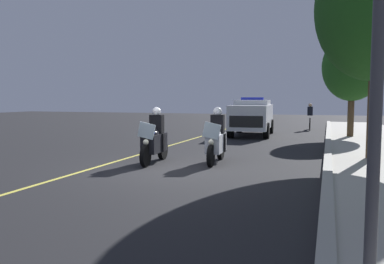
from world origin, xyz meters
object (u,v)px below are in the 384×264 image
Objects in this scene: police_motorcycle_lead_left at (155,140)px; cyclist_background at (310,117)px; police_suv at (252,116)px; tree_mid_block at (376,7)px; tree_far_back at (352,67)px; police_motorcycle_lead_right at (216,140)px.

police_motorcycle_lead_left is 1.22× the size of cyclist_background.
police_suv is 5.53m from cyclist_background.
tree_mid_block is (12.34, 2.39, 3.93)m from cyclist_background.
tree_mid_block reaches higher than cyclist_background.
tree_far_back is (-10.13, 6.08, 2.85)m from police_motorcycle_lead_left.
police_suv is at bearing -89.30° from tree_far_back.
tree_mid_block is (-2.50, 6.33, 4.07)m from police_motorcycle_lead_left.
police_motorcycle_lead_right is 0.41× the size of tree_far_back.
tree_mid_block is 7.73m from tree_far_back.
police_motorcycle_lead_left is 0.31× the size of tree_mid_block.
police_motorcycle_lead_right is at bearing 109.48° from police_motorcycle_lead_left.
tree_mid_block is at bearing 1.83° from tree_far_back.
police_suv reaches higher than cyclist_background.
police_motorcycle_lead_right is (-0.63, 1.79, 0.00)m from police_motorcycle_lead_left.
tree_mid_block is at bearing 34.41° from police_suv.
tree_far_back reaches higher than police_motorcycle_lead_right.
tree_far_back is at bearing 155.66° from police_motorcycle_lead_right.
tree_mid_block reaches higher than police_motorcycle_lead_right.
tree_mid_block is at bearing 111.56° from police_motorcycle_lead_left.
police_suv is 0.72× the size of tree_mid_block.
cyclist_background is at bearing -155.43° from tree_far_back.
police_suv is 9.90m from tree_mid_block.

